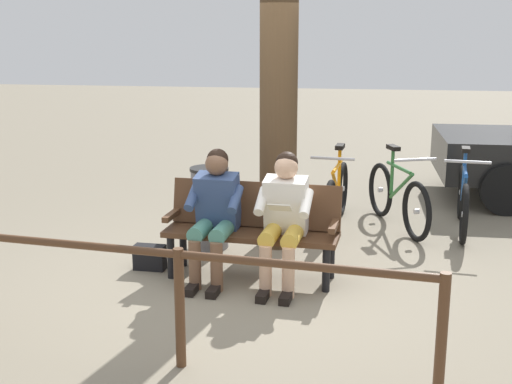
{
  "coord_description": "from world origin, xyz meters",
  "views": [
    {
      "loc": [
        -1.04,
        5.69,
        2.28
      ],
      "look_at": [
        -0.08,
        -0.49,
        0.75
      ],
      "focal_mm": 47.7,
      "sensor_mm": 36.0,
      "label": 1
    }
  ],
  "objects_px": {
    "bench": "(253,223)",
    "bicycle_green": "(336,196)",
    "litter_bin": "(210,208)",
    "bicycle_black": "(397,197)",
    "person_reading": "(284,213)",
    "tree_trunk": "(279,103)",
    "bicycle_red": "(463,200)",
    "handbag": "(150,257)",
    "person_companion": "(215,209)"
  },
  "relations": [
    {
      "from": "litter_bin",
      "to": "bicycle_red",
      "type": "xyz_separation_m",
      "value": [
        -2.71,
        -1.02,
        -0.07
      ]
    },
    {
      "from": "person_companion",
      "to": "handbag",
      "type": "distance_m",
      "value": 0.88
    },
    {
      "from": "person_reading",
      "to": "tree_trunk",
      "type": "bearing_deg",
      "value": -75.9
    },
    {
      "from": "handbag",
      "to": "person_companion",
      "type": "bearing_deg",
      "value": 168.65
    },
    {
      "from": "handbag",
      "to": "tree_trunk",
      "type": "xyz_separation_m",
      "value": [
        -1.12,
        -0.95,
        1.4
      ]
    },
    {
      "from": "person_companion",
      "to": "bicycle_green",
      "type": "height_order",
      "value": "person_companion"
    },
    {
      "from": "litter_bin",
      "to": "bicycle_black",
      "type": "bearing_deg",
      "value": -152.38
    },
    {
      "from": "person_companion",
      "to": "bicycle_green",
      "type": "bearing_deg",
      "value": -114.3
    },
    {
      "from": "tree_trunk",
      "to": "bicycle_green",
      "type": "xyz_separation_m",
      "value": [
        -0.59,
        -0.8,
        -1.16
      ]
    },
    {
      "from": "person_reading",
      "to": "tree_trunk",
      "type": "height_order",
      "value": "tree_trunk"
    },
    {
      "from": "person_reading",
      "to": "bicycle_black",
      "type": "relative_size",
      "value": 0.76
    },
    {
      "from": "bicycle_red",
      "to": "bicycle_green",
      "type": "xyz_separation_m",
      "value": [
        1.43,
        0.03,
        0.0
      ]
    },
    {
      "from": "person_reading",
      "to": "bicycle_red",
      "type": "bearing_deg",
      "value": -128.43
    },
    {
      "from": "person_reading",
      "to": "bicycle_green",
      "type": "bearing_deg",
      "value": -97.11
    },
    {
      "from": "handbag",
      "to": "bicycle_red",
      "type": "xyz_separation_m",
      "value": [
        -3.13,
        -1.78,
        0.24
      ]
    },
    {
      "from": "handbag",
      "to": "bicycle_green",
      "type": "height_order",
      "value": "bicycle_green"
    },
    {
      "from": "person_reading",
      "to": "bicycle_red",
      "type": "height_order",
      "value": "person_reading"
    },
    {
      "from": "bench",
      "to": "person_companion",
      "type": "distance_m",
      "value": 0.39
    },
    {
      "from": "bench",
      "to": "person_companion",
      "type": "bearing_deg",
      "value": 27.24
    },
    {
      "from": "litter_bin",
      "to": "bicycle_black",
      "type": "height_order",
      "value": "bicycle_black"
    },
    {
      "from": "litter_bin",
      "to": "bench",
      "type": "bearing_deg",
      "value": 127.64
    },
    {
      "from": "litter_bin",
      "to": "bicycle_red",
      "type": "height_order",
      "value": "bicycle_red"
    },
    {
      "from": "person_reading",
      "to": "bicycle_black",
      "type": "distance_m",
      "value": 2.28
    },
    {
      "from": "bicycle_green",
      "to": "bicycle_black",
      "type": "bearing_deg",
      "value": 99.15
    },
    {
      "from": "litter_bin",
      "to": "bicycle_black",
      "type": "relative_size",
      "value": 0.54
    },
    {
      "from": "bicycle_black",
      "to": "bicycle_green",
      "type": "distance_m",
      "value": 0.7
    },
    {
      "from": "bicycle_red",
      "to": "bicycle_black",
      "type": "relative_size",
      "value": 1.05
    },
    {
      "from": "bench",
      "to": "bicycle_green",
      "type": "xyz_separation_m",
      "value": [
        -0.7,
        -1.75,
        -0.15
      ]
    },
    {
      "from": "person_companion",
      "to": "litter_bin",
      "type": "xyz_separation_m",
      "value": [
        0.25,
        -0.89,
        -0.23
      ]
    },
    {
      "from": "person_reading",
      "to": "tree_trunk",
      "type": "xyz_separation_m",
      "value": [
        0.19,
        -1.13,
        0.85
      ]
    },
    {
      "from": "person_companion",
      "to": "tree_trunk",
      "type": "bearing_deg",
      "value": -107.97
    },
    {
      "from": "bicycle_green",
      "to": "person_reading",
      "type": "bearing_deg",
      "value": -5.69
    },
    {
      "from": "handbag",
      "to": "bicycle_green",
      "type": "relative_size",
      "value": 0.18
    },
    {
      "from": "bench",
      "to": "person_reading",
      "type": "xyz_separation_m",
      "value": [
        -0.31,
        0.19,
        0.16
      ]
    },
    {
      "from": "bench",
      "to": "person_reading",
      "type": "height_order",
      "value": "person_reading"
    },
    {
      "from": "bench",
      "to": "bicycle_black",
      "type": "xyz_separation_m",
      "value": [
        -1.4,
        -1.79,
        -0.15
      ]
    },
    {
      "from": "bicycle_red",
      "to": "person_companion",
      "type": "bearing_deg",
      "value": -46.1
    },
    {
      "from": "person_companion",
      "to": "bicycle_red",
      "type": "bearing_deg",
      "value": -137.7
    },
    {
      "from": "bicycle_black",
      "to": "tree_trunk",
      "type": "bearing_deg",
      "value": -77.62
    },
    {
      "from": "bench",
      "to": "person_reading",
      "type": "relative_size",
      "value": 1.36
    },
    {
      "from": "handbag",
      "to": "litter_bin",
      "type": "xyz_separation_m",
      "value": [
        -0.43,
        -0.75,
        0.31
      ]
    },
    {
      "from": "person_reading",
      "to": "litter_bin",
      "type": "bearing_deg",
      "value": -42.24
    },
    {
      "from": "bench",
      "to": "bicycle_green",
      "type": "relative_size",
      "value": 0.97
    },
    {
      "from": "bench",
      "to": "bicycle_black",
      "type": "distance_m",
      "value": 2.27
    },
    {
      "from": "bicycle_red",
      "to": "bicycle_green",
      "type": "relative_size",
      "value": 1.0
    },
    {
      "from": "tree_trunk",
      "to": "bicycle_black",
      "type": "relative_size",
      "value": 1.91
    },
    {
      "from": "litter_bin",
      "to": "bicycle_black",
      "type": "distance_m",
      "value": 2.23
    },
    {
      "from": "tree_trunk",
      "to": "litter_bin",
      "type": "height_order",
      "value": "tree_trunk"
    },
    {
      "from": "tree_trunk",
      "to": "litter_bin",
      "type": "relative_size",
      "value": 3.53
    },
    {
      "from": "person_reading",
      "to": "bicycle_black",
      "type": "bearing_deg",
      "value": -114.51
    }
  ]
}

